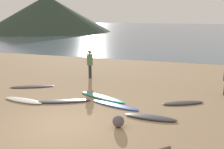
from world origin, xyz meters
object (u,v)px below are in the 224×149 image
Objects in this scene: person_1 at (90,62)px; surfboard_1 at (23,100)px; surfboard_3 at (102,97)px; surfboard_0 at (32,86)px; surfboard_4 at (115,105)px; surfboard_6 at (183,103)px; surfboard_2 at (63,101)px; surfboard_5 at (151,117)px; beach_rock_near at (118,121)px.

surfboard_1 is at bearing -124.29° from person_1.
surfboard_0 is at bearing -166.79° from surfboard_3.
surfboard_4 is 3.11m from surfboard_6.
surfboard_6 is (2.88, 1.19, 0.01)m from surfboard_4.
surfboard_2 is 4.20m from surfboard_5.
person_1 is (-2.93, 4.23, 1.03)m from surfboard_4.
person_1 reaches higher than beach_rock_near.
beach_rock_near reaches higher than surfboard_6.
surfboard_2 is at bearing -124.45° from surfboard_3.
beach_rock_near is (3.66, -6.18, -0.85)m from person_1.
surfboard_0 is 0.93× the size of surfboard_2.
surfboard_5 is (5.97, -0.15, 0.00)m from surfboard_1.
surfboard_4 reaches higher than surfboard_0.
surfboard_2 is 1.32× the size of surfboard_6.
surfboard_3 is at bearing 152.17° from surfboard_4.
surfboard_5 is at bearing -66.92° from person_1.
surfboard_3 is 1.21m from surfboard_4.
surfboard_6 is 4.56× the size of beach_rock_near.
surfboard_3 is 6.30× the size of beach_rock_near.
surfboard_0 is 2.30m from surfboard_1.
person_1 is 4.20× the size of beach_rock_near.
surfboard_5 is at bearing 47.52° from beach_rock_near.
beach_rock_near is (5.97, -3.32, 0.18)m from surfboard_0.
person_1 reaches higher than surfboard_3.
surfboard_2 reaches higher than surfboard_1.
surfboard_0 is 1.33× the size of person_1.
surfboard_3 is at bearing 148.52° from surfboard_5.
surfboard_1 is 5.13m from beach_rock_near.
surfboard_2 reaches higher than surfboard_6.
surfboard_1 is 4.98× the size of beach_rock_near.
surfboard_2 is 6.01× the size of beach_rock_near.
surfboard_1 is 1.18× the size of person_1.
surfboard_6 reaches higher than surfboard_0.
surfboard_3 is at bearing -32.54° from surfboard_0.
surfboard_0 is at bearing 150.90° from beach_rock_near.
surfboard_4 is at bearing -74.62° from person_1.
surfboard_4 is 1.16× the size of surfboard_5.
surfboard_0 is 1.01× the size of surfboard_4.
surfboard_2 is 5.50m from surfboard_6.
surfboard_2 is 1.26× the size of surfboard_5.
surfboard_1 is at bearing -155.82° from surfboard_4.
surfboard_4 is 5.25m from person_1.
beach_rock_near is (1.62, -2.77, 0.17)m from surfboard_3.
surfboard_6 is at bearing 25.99° from surfboard_3.
surfboard_5 is 1.49m from beach_rock_near.
person_1 is at bearing 25.70° from surfboard_0.
surfboard_2 is 3.58m from beach_rock_near.
surfboard_1 is at bearing -89.72° from surfboard_0.
surfboard_5 is 6.97m from person_1.
surfboard_4 is at bearing 175.82° from surfboard_6.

